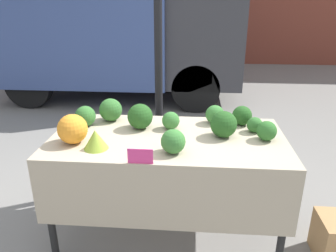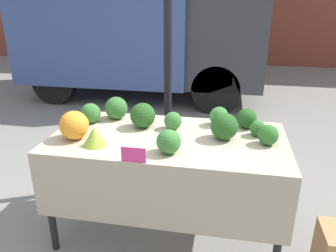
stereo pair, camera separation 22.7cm
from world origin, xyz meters
name	(u,v)px [view 2 (the right image)]	position (x,y,z in m)	size (l,w,h in m)	color
ground_plane	(168,228)	(0.00, 0.00, 0.00)	(40.00, 40.00, 0.00)	gray
tent_pole	(168,57)	(-0.14, 0.74, 1.22)	(0.07, 0.07, 2.44)	black
parked_truck	(137,20)	(-1.28, 3.79, 1.34)	(4.07, 2.16, 2.52)	#384C84
market_table	(166,153)	(0.00, -0.06, 0.69)	(1.64, 0.85, 0.79)	tan
orange_cauliflower	(74,125)	(-0.62, -0.15, 0.89)	(0.20, 0.20, 0.20)	orange
romanesco_head	(94,136)	(-0.45, -0.23, 0.86)	(0.16, 0.16, 0.13)	#93B238
broccoli_head_0	(143,115)	(-0.22, 0.14, 0.89)	(0.19, 0.19, 0.19)	#23511E
broccoli_head_1	(219,116)	(0.34, 0.29, 0.86)	(0.14, 0.14, 0.14)	#387533
broccoli_head_2	(91,113)	(-0.64, 0.16, 0.87)	(0.16, 0.16, 0.16)	#336B2D
broccoli_head_3	(224,126)	(0.38, 0.03, 0.89)	(0.19, 0.19, 0.19)	#23511E
broccoli_head_4	(169,142)	(0.05, -0.25, 0.87)	(0.16, 0.16, 0.16)	#387533
broccoli_head_5	(247,118)	(0.54, 0.27, 0.87)	(0.15, 0.15, 0.15)	#23511E
broccoli_head_6	(258,128)	(0.62, 0.13, 0.85)	(0.11, 0.11, 0.11)	#336B2D
broccoli_head_7	(116,108)	(-0.47, 0.29, 0.88)	(0.18, 0.18, 0.18)	#336B2D
broccoli_head_8	(173,121)	(0.01, 0.15, 0.86)	(0.13, 0.13, 0.13)	#387533
broccoli_head_9	(268,135)	(0.67, -0.01, 0.86)	(0.14, 0.14, 0.14)	#2D6628
price_sign	(133,155)	(-0.13, -0.41, 0.84)	(0.15, 0.01, 0.09)	#E53D84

